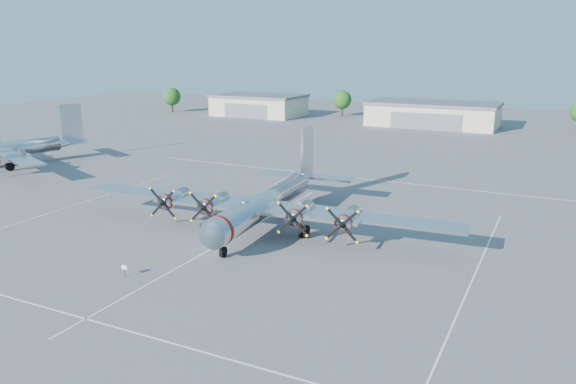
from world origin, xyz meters
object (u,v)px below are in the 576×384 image
at_px(tree_west, 342,100).
at_px(info_placard, 124,269).
at_px(main_bomber_b29, 267,227).
at_px(hangar_center, 433,114).
at_px(hangar_west, 259,105).
at_px(bomber_west, 12,165).
at_px(tree_far_west, 172,97).

distance_m(tree_west, info_placard, 107.83).
xyz_separation_m(tree_west, main_bomber_b29, (26.41, -89.32, -4.22)).
bearing_deg(hangar_center, hangar_west, 180.00).
distance_m(hangar_west, info_placard, 106.23).
bearing_deg(hangar_center, info_placard, -91.52).
bearing_deg(hangar_west, info_placard, -66.46).
distance_m(hangar_center, bomber_west, 86.52).
height_order(hangar_west, tree_far_west, tree_far_west).
bearing_deg(hangar_west, hangar_center, -0.00).
relative_size(tree_west, info_placard, 6.92).
bearing_deg(tree_far_west, info_placard, -54.18).
bearing_deg(info_placard, hangar_west, 110.26).
bearing_deg(tree_west, info_placard, -78.00).
distance_m(hangar_center, main_bomber_b29, 81.34).
xyz_separation_m(bomber_west, info_placard, (45.06, -25.22, 0.67)).
distance_m(tree_far_west, main_bomber_b29, 105.34).
bearing_deg(tree_far_west, hangar_west, 9.01).
xyz_separation_m(hangar_west, main_bomber_b29, (46.41, -81.29, -2.71)).
xyz_separation_m(hangar_west, tree_west, (20.00, 8.04, 1.51)).
relative_size(hangar_center, info_placard, 29.83).
distance_m(hangar_center, tree_far_west, 70.13).
height_order(tree_west, info_placard, tree_west).
bearing_deg(main_bomber_b29, tree_west, 102.45).
height_order(hangar_west, bomber_west, hangar_west).
distance_m(tree_west, bomber_west, 83.44).
bearing_deg(tree_west, tree_far_west, -165.07).
relative_size(hangar_west, info_placard, 23.57).
bearing_deg(info_placard, tree_west, 98.73).
bearing_deg(bomber_west, hangar_west, 109.79).
bearing_deg(hangar_center, bomber_west, -123.44).
bearing_deg(hangar_center, tree_west, 162.18).
height_order(tree_far_west, main_bomber_b29, tree_far_west).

